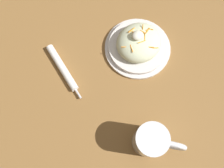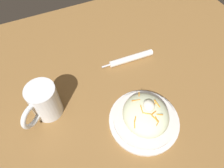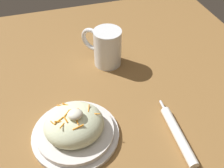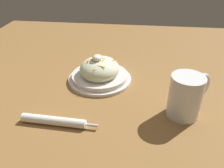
# 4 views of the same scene
# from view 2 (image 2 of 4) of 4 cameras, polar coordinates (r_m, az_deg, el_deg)

# --- Properties ---
(ground_plane) EXTENTS (1.43, 1.43, 0.00)m
(ground_plane) POSITION_cam_2_polar(r_m,az_deg,el_deg) (0.70, 8.04, -10.17)
(ground_plane) COLOR olive
(salad_plate) EXTENTS (0.23, 0.23, 0.11)m
(salad_plate) POSITION_cam_2_polar(r_m,az_deg,el_deg) (0.67, 9.24, -9.04)
(salad_plate) COLOR silver
(salad_plate) RESTS_ON ground_plane
(beer_mug) EXTENTS (0.12, 0.13, 0.13)m
(beer_mug) POSITION_cam_2_polar(r_m,az_deg,el_deg) (0.69, -18.37, -5.01)
(beer_mug) COLOR white
(beer_mug) RESTS_ON ground_plane
(napkin_roll) EXTENTS (0.03, 0.22, 0.03)m
(napkin_roll) POSITION_cam_2_polar(r_m,az_deg,el_deg) (0.84, 5.35, 7.20)
(napkin_roll) COLOR white
(napkin_roll) RESTS_ON ground_plane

